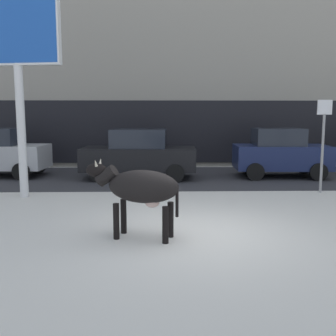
% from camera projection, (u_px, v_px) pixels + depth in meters
% --- Properties ---
extents(ground_plane, '(120.00, 120.00, 0.00)m').
position_uv_depth(ground_plane, '(196.00, 232.00, 7.99)').
color(ground_plane, silver).
extents(road_strip, '(60.00, 5.60, 0.01)m').
position_uv_depth(road_strip, '(178.00, 177.00, 14.96)').
color(road_strip, '#333338').
rests_on(road_strip, ground).
extents(building_facade, '(44.00, 6.10, 13.00)m').
position_uv_depth(building_facade, '(173.00, 34.00, 20.03)').
color(building_facade, gray).
rests_on(building_facade, ground).
extents(cow_black, '(1.93, 0.96, 1.54)m').
position_uv_depth(cow_black, '(140.00, 188.00, 7.51)').
color(cow_black, black).
rests_on(cow_black, ground).
extents(billboard, '(2.52, 0.61, 5.56)m').
position_uv_depth(billboard, '(17.00, 44.00, 10.81)').
color(billboard, silver).
rests_on(billboard, ground).
extents(car_black_sedan, '(4.28, 2.15, 1.84)m').
position_uv_depth(car_black_sedan, '(139.00, 154.00, 14.58)').
color(car_black_sedan, black).
rests_on(car_black_sedan, ground).
extents(car_navy_hatchback, '(3.58, 2.06, 1.86)m').
position_uv_depth(car_navy_hatchback, '(280.00, 153.00, 14.90)').
color(car_navy_hatchback, '#19234C').
rests_on(car_navy_hatchback, ground).
extents(pedestrian_near_billboard, '(0.36, 0.24, 1.73)m').
position_uv_depth(pedestrian_near_billboard, '(285.00, 147.00, 18.22)').
color(pedestrian_near_billboard, '#282833').
rests_on(pedestrian_near_billboard, ground).
extents(street_sign, '(0.44, 0.08, 2.82)m').
position_uv_depth(street_sign, '(323.00, 138.00, 11.81)').
color(street_sign, gray).
rests_on(street_sign, ground).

